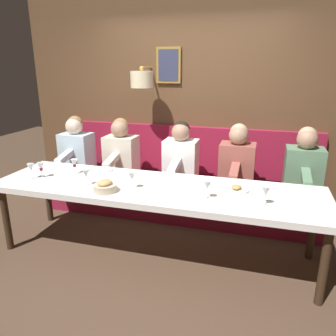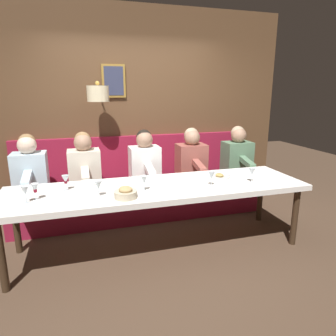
{
  "view_description": "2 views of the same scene",
  "coord_description": "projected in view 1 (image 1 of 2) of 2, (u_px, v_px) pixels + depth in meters",
  "views": [
    {
      "loc": [
        -2.82,
        -0.96,
        1.86
      ],
      "look_at": [
        0.05,
        -0.12,
        0.92
      ],
      "focal_mm": 34.83,
      "sensor_mm": 36.0,
      "label": 1
    },
    {
      "loc": [
        -3.01,
        0.79,
        1.75
      ],
      "look_at": [
        0.05,
        -0.12,
        0.92
      ],
      "focal_mm": 32.3,
      "sensor_mm": 36.0,
      "label": 2
    }
  ],
  "objects": [
    {
      "name": "ground_plane",
      "position": [
        156.0,
        253.0,
        3.39
      ],
      "size": [
        12.0,
        12.0,
        0.0
      ],
      "primitive_type": "plane",
      "color": "#4C3828"
    },
    {
      "name": "dining_table",
      "position": [
        155.0,
        191.0,
        3.19
      ],
      "size": [
        0.9,
        3.23,
        0.74
      ],
      "color": "white",
      "rests_on": "ground_plane"
    },
    {
      "name": "banquette_bench",
      "position": [
        178.0,
        200.0,
        4.14
      ],
      "size": [
        0.52,
        3.43,
        0.45
      ],
      "primitive_type": "cube",
      "color": "maroon",
      "rests_on": "ground_plane"
    },
    {
      "name": "back_wall_panel",
      "position": [
        189.0,
        105.0,
        4.33
      ],
      "size": [
        0.59,
        4.63,
        2.9
      ],
      "color": "brown",
      "rests_on": "ground_plane"
    },
    {
      "name": "diner_nearest",
      "position": [
        304.0,
        165.0,
        3.57
      ],
      "size": [
        0.6,
        0.4,
        0.79
      ],
      "color": "#567A5B",
      "rests_on": "banquette_bench"
    },
    {
      "name": "diner_near",
      "position": [
        237.0,
        160.0,
        3.77
      ],
      "size": [
        0.6,
        0.4,
        0.79
      ],
      "color": "#934C42",
      "rests_on": "banquette_bench"
    },
    {
      "name": "diner_middle",
      "position": [
        181.0,
        156.0,
        3.95
      ],
      "size": [
        0.6,
        0.4,
        0.79
      ],
      "color": "white",
      "rests_on": "banquette_bench"
    },
    {
      "name": "diner_far",
      "position": [
        121.0,
        151.0,
        4.16
      ],
      "size": [
        0.6,
        0.4,
        0.79
      ],
      "color": "beige",
      "rests_on": "banquette_bench"
    },
    {
      "name": "diner_farthest",
      "position": [
        76.0,
        148.0,
        4.33
      ],
      "size": [
        0.6,
        0.4,
        0.79
      ],
      "color": "silver",
      "rests_on": "banquette_bench"
    },
    {
      "name": "place_setting_0",
      "position": [
        236.0,
        189.0,
        3.06
      ],
      "size": [
        0.24,
        0.32,
        0.05
      ],
      "color": "silver",
      "rests_on": "dining_table"
    },
    {
      "name": "place_setting_1",
      "position": [
        102.0,
        170.0,
        3.65
      ],
      "size": [
        0.24,
        0.32,
        0.01
      ],
      "color": "silver",
      "rests_on": "dining_table"
    },
    {
      "name": "wine_glass_0",
      "position": [
        207.0,
        186.0,
        2.84
      ],
      "size": [
        0.07,
        0.07,
        0.16
      ],
      "color": "silver",
      "rests_on": "dining_table"
    },
    {
      "name": "wine_glass_1",
      "position": [
        132.0,
        177.0,
        3.07
      ],
      "size": [
        0.07,
        0.07,
        0.16
      ],
      "color": "silver",
      "rests_on": "dining_table"
    },
    {
      "name": "wine_glass_2",
      "position": [
        41.0,
        167.0,
        3.38
      ],
      "size": [
        0.07,
        0.07,
        0.16
      ],
      "color": "silver",
      "rests_on": "dining_table"
    },
    {
      "name": "wine_glass_3",
      "position": [
        86.0,
        174.0,
        3.15
      ],
      "size": [
        0.07,
        0.07,
        0.16
      ],
      "color": "silver",
      "rests_on": "dining_table"
    },
    {
      "name": "wine_glass_4",
      "position": [
        74.0,
        163.0,
        3.5
      ],
      "size": [
        0.07,
        0.07,
        0.16
      ],
      "color": "silver",
      "rests_on": "dining_table"
    },
    {
      "name": "wine_glass_5",
      "position": [
        266.0,
        192.0,
        2.71
      ],
      "size": [
        0.07,
        0.07,
        0.16
      ],
      "color": "silver",
      "rests_on": "dining_table"
    },
    {
      "name": "wine_glass_6",
      "position": [
        31.0,
        168.0,
        3.34
      ],
      "size": [
        0.07,
        0.07,
        0.16
      ],
      "color": "silver",
      "rests_on": "dining_table"
    },
    {
      "name": "bread_bowl",
      "position": [
        105.0,
        187.0,
        3.02
      ],
      "size": [
        0.22,
        0.22,
        0.12
      ],
      "color": "beige",
      "rests_on": "dining_table"
    }
  ]
}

